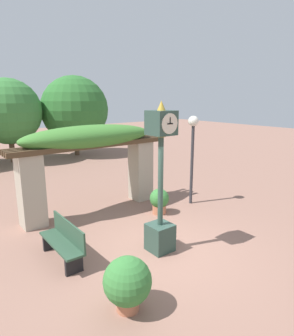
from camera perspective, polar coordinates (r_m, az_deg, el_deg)
ground_plane at (r=7.40m, az=2.28°, el=-15.40°), size 60.00×60.00×0.00m
pedestal_clock at (r=6.81m, az=2.59°, el=-3.68°), size 0.54×0.57×3.49m
pergola at (r=9.35m, az=-10.61°, el=3.41°), size 5.02×1.24×2.74m
potted_plant_near_left at (r=9.36m, az=2.36°, el=-6.16°), size 0.60×0.60×0.80m
potted_plant_near_right at (r=5.40m, az=-3.75°, el=-20.91°), size 0.83×0.83×0.97m
park_bench at (r=7.09m, az=-15.58°, el=-13.32°), size 0.42×1.61×0.89m
lamp_post at (r=9.94m, az=8.71°, el=5.38°), size 0.34×0.34×2.97m
tree_line at (r=18.09m, az=-24.61°, el=9.83°), size 11.20×4.73×4.80m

